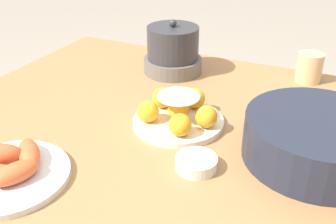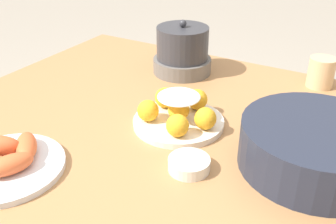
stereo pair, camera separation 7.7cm
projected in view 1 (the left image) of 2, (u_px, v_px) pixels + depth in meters
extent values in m
cylinder|color=#A87547|center=(97.00, 121.00, 1.79)|extent=(0.06, 0.06, 0.69)
cube|color=#A87547|center=(158.00, 132.00, 1.01)|extent=(1.21, 1.08, 0.03)
cylinder|color=silver|center=(178.00, 122.00, 1.01)|extent=(0.23, 0.23, 0.02)
sphere|color=#F4A823|center=(206.00, 117.00, 0.96)|extent=(0.06, 0.06, 0.06)
sphere|color=#F4A823|center=(195.00, 98.00, 1.05)|extent=(0.06, 0.06, 0.06)
sphere|color=#F4A823|center=(163.00, 98.00, 1.05)|extent=(0.06, 0.06, 0.06)
sphere|color=#F4A823|center=(148.00, 111.00, 0.99)|extent=(0.06, 0.06, 0.06)
sphere|color=#F4A823|center=(180.00, 125.00, 0.93)|extent=(0.06, 0.06, 0.06)
ellipsoid|color=white|center=(179.00, 96.00, 0.98)|extent=(0.11, 0.11, 0.02)
sphere|color=#F4A823|center=(178.00, 109.00, 1.00)|extent=(0.06, 0.06, 0.06)
cylinder|color=#232838|center=(318.00, 139.00, 0.86)|extent=(0.32, 0.32, 0.10)
cylinder|color=brown|center=(322.00, 122.00, 0.84)|extent=(0.26, 0.26, 0.01)
cylinder|color=silver|center=(196.00, 163.00, 0.85)|extent=(0.09, 0.09, 0.03)
cylinder|color=olive|center=(197.00, 159.00, 0.84)|extent=(0.07, 0.07, 0.01)
cylinder|color=silver|center=(8.00, 176.00, 0.82)|extent=(0.26, 0.26, 0.01)
ellipsoid|color=#E06033|center=(15.00, 173.00, 0.78)|extent=(0.08, 0.11, 0.04)
ellipsoid|color=#E06033|center=(29.00, 153.00, 0.85)|extent=(0.11, 0.11, 0.04)
cylinder|color=#DBB27F|center=(309.00, 67.00, 1.24)|extent=(0.08, 0.08, 0.09)
cylinder|color=#66605B|center=(173.00, 65.00, 1.31)|extent=(0.19, 0.19, 0.05)
cylinder|color=#333338|center=(173.00, 43.00, 1.28)|extent=(0.17, 0.17, 0.11)
sphere|color=#333338|center=(173.00, 23.00, 1.24)|extent=(0.02, 0.02, 0.02)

